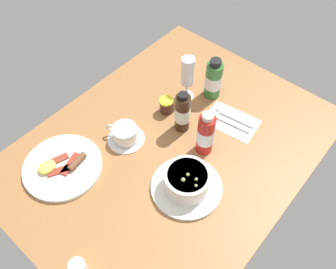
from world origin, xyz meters
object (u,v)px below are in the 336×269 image
Objects in this scene: wine_glass at (187,73)px; coffee_cup at (125,134)px; cutlery_setting at (231,120)px; porridge_bowl at (187,182)px; creamer_jug at (78,268)px; sauce_bottle_green at (213,80)px; sauce_bottle_red at (206,134)px; breakfast_plate at (62,167)px; jam_jar at (166,105)px; sauce_bottle_brown at (183,113)px.

coffee_cup is at bearing 174.90° from wine_glass.
cutlery_setting is 38.55cm from coffee_cup.
porridge_bowl is at bearing -92.37° from coffee_cup.
porridge_bowl is at bearing -170.63° from cutlery_setting.
creamer_jug is 78.24cm from sauce_bottle_green.
sauce_bottle_green is at bearing -14.37° from coffee_cup.
sauce_bottle_red is at bearing -179.45° from cutlery_setting.
sauce_bottle_green is 0.96× the size of sauce_bottle_red.
sauce_bottle_red reaches higher than creamer_jug.
coffee_cup is at bearing -18.42° from breakfast_plate.
wine_glass reaches higher than porridge_bowl.
wine_glass is at bearing 92.11° from cutlery_setting.
sauce_bottle_red is (14.55, -23.02, 5.18)cm from coffee_cup.
sauce_bottle_green is (6.30, 13.32, 7.39)cm from cutlery_setting.
breakfast_plate is (-52.11, 9.99, -10.62)cm from wine_glass.
wine_glass is 0.70× the size of breakfast_plate.
sauce_bottle_red is (54.36, -0.73, 5.41)cm from creamer_jug.
wine_glass is at bearing -3.84° from jam_jar.
breakfast_plate is (17.88, 29.59, -1.80)cm from creamer_jug.
jam_jar reaches higher than cutlery_setting.
sauce_bottle_brown reaches higher than coffee_cup.
sauce_bottle_red is at bearing -127.56° from wine_glass.
wine_glass is 3.14× the size of jam_jar.
cutlery_setting is 1.18× the size of sauce_bottle_green.
sauce_bottle_brown is (-13.09, -8.58, -3.76)cm from wine_glass.
jam_jar is 19.97cm from sauce_bottle_green.
wine_glass is at bearing 135.84° from sauce_bottle_green.
creamer_jug is (-70.74, 0.57, 2.45)cm from cutlery_setting.
sauce_bottle_brown is at bearing 77.78° from sauce_bottle_red.
creamer_jug is 1.00× the size of jam_jar.
sauce_bottle_green is at bearing 9.40° from creamer_jug.
creamer_jug is 0.35× the size of sauce_bottle_brown.
sauce_bottle_red is at bearing 18.11° from porridge_bowl.
jam_jar is at bearing 77.12° from sauce_bottle_red.
sauce_bottle_green is 0.65× the size of breakfast_plate.
porridge_bowl is 28.20cm from coffee_cup.
coffee_cup is 21.04cm from sauce_bottle_brown.
porridge_bowl is 3.89× the size of creamer_jug.
sauce_bottle_brown is (-20.13, -1.74, 0.12)cm from sauce_bottle_green.
breakfast_plate is (-36.48, 30.32, -7.22)cm from sauce_bottle_red.
sauce_bottle_red reaches higher than breakfast_plate.
jam_jar is 0.22× the size of breakfast_plate.
breakfast_plate is at bearing 169.14° from wine_glass.
sauce_bottle_red reaches higher than cutlery_setting.
wine_glass is 1.07× the size of sauce_bottle_green.
jam_jar is 42.37cm from breakfast_plate.
wine_glass is (-0.74, 20.17, 11.27)cm from cutlery_setting.
wine_glass reaches higher than sauce_bottle_green.
sauce_bottle_red reaches higher than jam_jar.
porridge_bowl is 1.24× the size of wine_glass.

